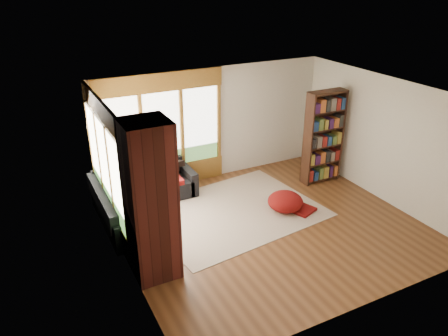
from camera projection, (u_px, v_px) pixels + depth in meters
name	position (u px, v px, depth m)	size (l,w,h in m)	color
floor	(269.00, 226.00, 8.44)	(5.50, 5.50, 0.00)	#502D16
ceiling	(275.00, 94.00, 7.36)	(5.50, 5.50, 0.00)	white
wall_back	(212.00, 124.00, 9.92)	(5.50, 0.04, 2.60)	silver
wall_front	(372.00, 232.00, 5.87)	(5.50, 0.04, 2.60)	silver
wall_left	(122.00, 197.00, 6.77)	(0.04, 5.00, 2.60)	silver
wall_right	(384.00, 140.00, 9.03)	(0.04, 5.00, 2.60)	silver
windows_back	(163.00, 131.00, 9.38)	(2.82, 0.10, 1.90)	olive
windows_left	(105.00, 165.00, 7.73)	(0.10, 2.62, 1.90)	olive
roller_blind	(94.00, 130.00, 8.25)	(0.03, 0.72, 0.90)	#6B8150
brick_chimney	(151.00, 202.00, 6.63)	(0.70, 0.70, 2.60)	#471914
sectional_sofa	(143.00, 196.00, 8.88)	(2.20, 2.20, 0.80)	black
area_rug	(233.00, 211.00, 8.92)	(3.37, 2.58, 0.01)	silver
bookshelf	(324.00, 137.00, 9.82)	(0.91, 0.30, 2.13)	#3A1E13
pouf	(285.00, 201.00, 8.90)	(0.72, 0.72, 0.39)	maroon
dog_tan	(152.00, 171.00, 8.87)	(0.98, 0.96, 0.48)	brown
dog_brindle	(127.00, 190.00, 8.14)	(0.64, 0.93, 0.48)	black
throw_pillows	(145.00, 173.00, 8.77)	(1.98, 1.68, 0.45)	black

